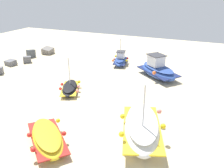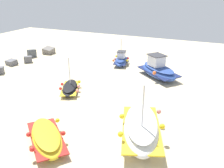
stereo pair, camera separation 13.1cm
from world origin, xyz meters
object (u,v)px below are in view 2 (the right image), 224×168
(fishing_boat_0, at_px, (141,128))
(fishing_boat_3, at_px, (121,60))
(fishing_boat_1, at_px, (158,70))
(fishing_boat_2, at_px, (46,137))
(fishing_boat_4, at_px, (70,88))

(fishing_boat_0, height_order, fishing_boat_3, fishing_boat_0)
(fishing_boat_1, relative_size, fishing_boat_3, 1.30)
(fishing_boat_0, xyz_separation_m, fishing_boat_1, (9.94, 1.30, 0.09))
(fishing_boat_3, bearing_deg, fishing_boat_1, -129.08)
(fishing_boat_1, xyz_separation_m, fishing_boat_2, (-12.62, 3.37, -0.33))
(fishing_boat_2, xyz_separation_m, fishing_boat_4, (6.36, 2.63, -0.08))
(fishing_boat_0, relative_size, fishing_boat_1, 1.12)
(fishing_boat_2, relative_size, fishing_boat_3, 1.09)
(fishing_boat_1, height_order, fishing_boat_4, fishing_boat_4)
(fishing_boat_0, bearing_deg, fishing_boat_2, 100.93)
(fishing_boat_2, bearing_deg, fishing_boat_4, -26.93)
(fishing_boat_3, bearing_deg, fishing_boat_2, 172.44)
(fishing_boat_3, height_order, fishing_boat_4, fishing_boat_3)
(fishing_boat_4, bearing_deg, fishing_boat_3, 145.63)
(fishing_boat_2, xyz_separation_m, fishing_boat_3, (14.97, 1.39, 0.10))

